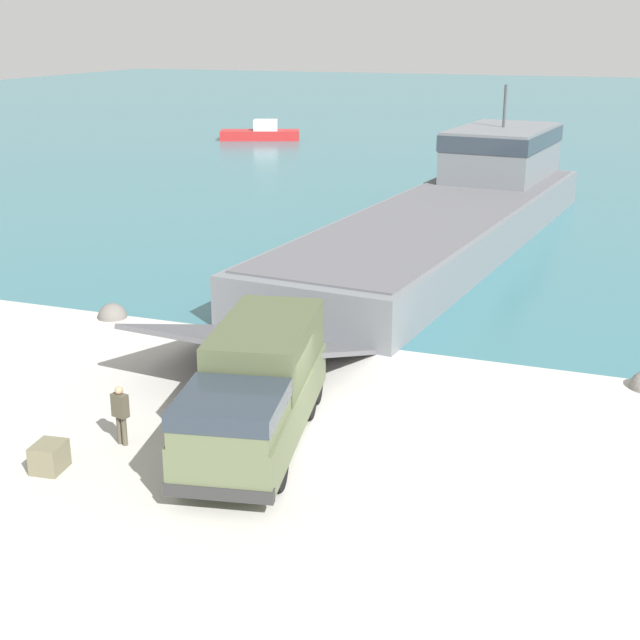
# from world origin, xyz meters

# --- Properties ---
(ground_plane) EXTENTS (240.00, 240.00, 0.00)m
(ground_plane) POSITION_xyz_m (0.00, 0.00, 0.00)
(ground_plane) COLOR #B7B5AD
(water_surface) EXTENTS (240.00, 180.00, 0.01)m
(water_surface) POSITION_xyz_m (0.00, 97.36, 0.00)
(water_surface) COLOR #336B75
(water_surface) RESTS_ON ground_plane
(landing_craft) EXTENTS (10.25, 37.18, 7.33)m
(landing_craft) POSITION_xyz_m (-1.65, 24.87, 1.73)
(landing_craft) COLOR slate
(landing_craft) RESTS_ON ground_plane
(military_truck) EXTENTS (3.94, 7.94, 2.96)m
(military_truck) POSITION_xyz_m (-1.52, -0.77, 1.55)
(military_truck) COLOR #566042
(military_truck) RESTS_ON ground_plane
(soldier_on_ramp) EXTENTS (0.48, 0.33, 1.65)m
(soldier_on_ramp) POSITION_xyz_m (-4.79, -2.17, 0.95)
(soldier_on_ramp) COLOR #4C4738
(soldier_on_ramp) RESTS_ON ground_plane
(moored_boat_a) EXTENTS (7.96, 5.05, 1.92)m
(moored_boat_a) POSITION_xyz_m (-28.46, 59.65, 0.64)
(moored_boat_a) COLOR #B22323
(moored_boat_a) RESTS_ON ground_plane
(cargo_crate) EXTENTS (0.82, 0.94, 0.71)m
(cargo_crate) POSITION_xyz_m (-5.69, -4.05, 0.36)
(cargo_crate) COLOR #6B664C
(cargo_crate) RESTS_ON ground_plane
(shoreline_rock_a) EXTENTS (1.11, 1.11, 1.11)m
(shoreline_rock_a) POSITION_xyz_m (-11.06, 6.98, 0.00)
(shoreline_rock_a) COLOR #66605B
(shoreline_rock_a) RESTS_ON ground_plane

